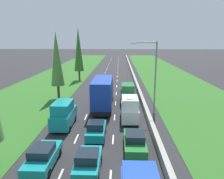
% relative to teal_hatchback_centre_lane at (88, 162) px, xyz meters
% --- Properties ---
extents(ground_plane, '(300.00, 300.00, 0.00)m').
position_rel_teal_hatchback_centre_lane_xyz_m(ground_plane, '(-0.15, 44.37, -0.84)').
color(ground_plane, '#28282B').
rests_on(ground_plane, ground).
extents(grass_verge_left, '(14.00, 140.00, 0.04)m').
position_rel_teal_hatchback_centre_lane_xyz_m(grass_verge_left, '(-12.80, 44.37, -0.82)').
color(grass_verge_left, '#2D6623').
rests_on(grass_verge_left, ground).
extents(grass_verge_right, '(14.00, 140.00, 0.04)m').
position_rel_teal_hatchback_centre_lane_xyz_m(grass_verge_right, '(14.20, 44.37, -0.82)').
color(grass_verge_right, '#2D6623').
rests_on(grass_verge_right, ground).
extents(median_barrier, '(0.44, 120.00, 0.85)m').
position_rel_teal_hatchback_centre_lane_xyz_m(median_barrier, '(5.55, 44.37, -0.41)').
color(median_barrier, '#9E9B93').
rests_on(median_barrier, ground).
extents(lane_markings, '(3.64, 116.00, 0.01)m').
position_rel_teal_hatchback_centre_lane_xyz_m(lane_markings, '(-0.15, 44.37, -0.83)').
color(lane_markings, white).
rests_on(lane_markings, ground).
extents(teal_hatchback_centre_lane, '(1.74, 3.90, 1.72)m').
position_rel_teal_hatchback_centre_lane_xyz_m(teal_hatchback_centre_lane, '(0.00, 0.00, 0.00)').
color(teal_hatchback_centre_lane, teal).
rests_on(teal_hatchback_centre_lane, ground).
extents(green_sedan_right_lane, '(1.82, 4.50, 1.64)m').
position_rel_teal_hatchback_centre_lane_xyz_m(green_sedan_right_lane, '(3.48, 3.34, -0.02)').
color(green_sedan_right_lane, '#237A33').
rests_on(green_sedan_right_lane, ground).
extents(teal_hatchback_centre_lane_third, '(1.74, 3.90, 1.72)m').
position_rel_teal_hatchback_centre_lane_xyz_m(teal_hatchback_centre_lane_third, '(-0.02, 5.62, 0.00)').
color(teal_hatchback_centre_lane_third, teal).
rests_on(teal_hatchback_centre_lane_third, ground).
extents(blue_box_truck_centre_lane, '(2.46, 9.40, 4.18)m').
position_rel_teal_hatchback_centre_lane_xyz_m(blue_box_truck_centre_lane, '(-0.07, 15.18, 1.35)').
color(blue_box_truck_centre_lane, black).
rests_on(blue_box_truck_centre_lane, ground).
extents(white_van_right_lane, '(1.96, 4.90, 2.82)m').
position_rel_teal_hatchback_centre_lane_xyz_m(white_van_right_lane, '(3.35, 10.47, 0.56)').
color(white_van_right_lane, white).
rests_on(white_van_right_lane, ground).
extents(teal_sedan_left_lane, '(1.82, 4.50, 1.64)m').
position_rel_teal_hatchback_centre_lane_xyz_m(teal_sedan_left_lane, '(-3.44, 0.67, -0.02)').
color(teal_sedan_left_lane, teal).
rests_on(teal_sedan_left_lane, ground).
extents(teal_van_left_lane, '(1.96, 4.90, 2.82)m').
position_rel_teal_hatchback_centre_lane_xyz_m(teal_van_left_lane, '(-3.80, 8.31, 0.56)').
color(teal_van_left_lane, teal).
rests_on(teal_van_left_lane, ground).
extents(green_van_right_lane, '(1.96, 4.90, 2.82)m').
position_rel_teal_hatchback_centre_lane_xyz_m(green_van_right_lane, '(3.39, 17.91, 0.56)').
color(green_van_right_lane, '#237A33').
rests_on(green_van_right_lane, ground).
extents(blue_sedan_right_lane, '(1.82, 4.50, 1.64)m').
position_rel_teal_hatchback_centre_lane_xyz_m(blue_sedan_right_lane, '(3.36, 24.17, -0.02)').
color(blue_sedan_right_lane, '#1E47B7').
rests_on(blue_sedan_right_lane, ground).
extents(poplar_tree_second, '(2.06, 2.06, 10.47)m').
position_rel_teal_hatchback_centre_lane_xyz_m(poplar_tree_second, '(-7.46, 19.62, 5.44)').
color(poplar_tree_second, '#4C3823').
rests_on(poplar_tree_second, ground).
extents(poplar_tree_third, '(2.09, 2.09, 11.77)m').
position_rel_teal_hatchback_centre_lane_xyz_m(poplar_tree_third, '(-7.03, 35.55, 6.10)').
color(poplar_tree_third, '#4C3823').
rests_on(poplar_tree_third, ground).
extents(street_light_mast, '(3.20, 0.28, 9.00)m').
position_rel_teal_hatchback_centre_lane_xyz_m(street_light_mast, '(6.24, 13.15, 4.40)').
color(street_light_mast, gray).
rests_on(street_light_mast, ground).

